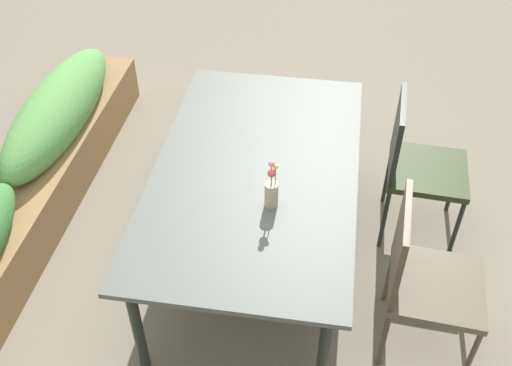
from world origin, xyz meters
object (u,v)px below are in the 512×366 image
Objects in this scene: planter_box at (15,201)px; chair_near_left at (422,274)px; flower_vase at (272,191)px; chair_near_right at (416,161)px; dining_table at (256,175)px.

chair_near_left is at bearing -98.94° from planter_box.
chair_near_right is at bearing -48.07° from flower_vase.
chair_near_left is 0.27× the size of planter_box.
flower_vase is 0.08× the size of planter_box.
chair_near_left is 0.85m from flower_vase.
dining_table is 2.00× the size of chair_near_right.
chair_near_left is at bearing -100.56° from flower_vase.
chair_near_right reaches higher than dining_table.
chair_near_left reaches higher than planter_box.
planter_box is (-0.47, 2.39, -0.24)m from chair_near_right.
chair_near_right is 0.28× the size of planter_box.
chair_near_left is 0.85m from chair_near_right.
dining_table is 1.54m from planter_box.
planter_box is at bearing 91.66° from dining_table.
flower_vase is at bearing -98.15° from planter_box.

